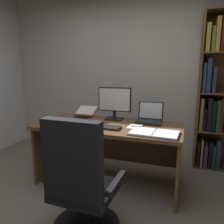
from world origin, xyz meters
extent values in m
cube|color=beige|center=(0.00, 1.99, 1.41)|extent=(4.98, 0.12, 2.82)
cube|color=brown|center=(0.00, 0.83, 0.73)|extent=(1.74, 0.80, 0.04)
cube|color=brown|center=(-0.83, 0.83, 0.36)|extent=(0.03, 0.74, 0.71)
cube|color=brown|center=(0.84, 0.83, 0.36)|extent=(0.03, 0.74, 0.71)
cube|color=brown|center=(0.00, 1.21, 0.39)|extent=(1.62, 0.03, 0.50)
cube|color=brown|center=(1.04, 1.74, 1.09)|extent=(0.02, 0.33, 2.17)
cube|color=brown|center=(1.41, 1.74, 0.01)|extent=(0.72, 0.31, 0.02)
cube|color=black|center=(1.09, 1.70, 0.20)|extent=(0.04, 0.22, 0.36)
cube|color=gold|center=(1.14, 1.70, 0.22)|extent=(0.03, 0.23, 0.39)
cube|color=#512D66|center=(1.19, 1.71, 0.19)|extent=(0.05, 0.25, 0.33)
cube|color=black|center=(1.25, 1.68, 0.21)|extent=(0.05, 0.19, 0.37)
cube|color=#195633|center=(1.29, 1.69, 0.18)|extent=(0.03, 0.21, 0.31)
cube|color=navy|center=(1.35, 1.70, 0.22)|extent=(0.06, 0.23, 0.40)
cube|color=brown|center=(1.41, 1.74, 0.55)|extent=(0.72, 0.31, 0.02)
cube|color=olive|center=(1.09, 1.69, 0.79)|extent=(0.04, 0.20, 0.45)
cube|color=black|center=(1.14, 1.70, 0.72)|extent=(0.03, 0.22, 0.32)
cube|color=black|center=(1.19, 1.72, 0.79)|extent=(0.05, 0.26, 0.46)
cube|color=black|center=(1.25, 1.69, 0.77)|extent=(0.05, 0.20, 0.43)
cube|color=#195633|center=(1.30, 1.70, 0.78)|extent=(0.04, 0.22, 0.44)
cube|color=maroon|center=(1.34, 1.70, 0.80)|extent=(0.03, 0.24, 0.47)
cube|color=navy|center=(1.09, 1.70, 1.30)|extent=(0.04, 0.24, 0.40)
cube|color=navy|center=(1.14, 1.70, 1.32)|extent=(0.05, 0.23, 0.45)
cube|color=navy|center=(1.21, 1.70, 1.27)|extent=(0.04, 0.24, 0.34)
cube|color=gold|center=(1.09, 1.69, 1.81)|extent=(0.05, 0.22, 0.36)
cube|color=olive|center=(1.16, 1.70, 1.79)|extent=(0.04, 0.23, 0.32)
cube|color=gold|center=(1.21, 1.71, 1.85)|extent=(0.05, 0.25, 0.43)
cube|color=maroon|center=(1.26, 1.72, 1.84)|extent=(0.03, 0.26, 0.42)
cylinder|color=black|center=(0.10, -0.02, 0.20)|extent=(0.06, 0.06, 0.30)
cube|color=black|center=(0.10, -0.02, 0.39)|extent=(0.51, 0.49, 0.07)
cube|color=black|center=(0.09, -0.22, 0.74)|extent=(0.48, 0.11, 0.63)
cube|color=black|center=(-0.18, -0.01, 0.51)|extent=(0.06, 0.39, 0.04)
cube|color=black|center=(0.38, -0.03, 0.51)|extent=(0.06, 0.39, 0.04)
cube|color=black|center=(-0.01, 1.10, 0.76)|extent=(0.22, 0.16, 0.02)
cylinder|color=black|center=(-0.01, 1.10, 0.82)|extent=(0.04, 0.04, 0.09)
cube|color=black|center=(-0.01, 1.11, 1.02)|extent=(0.44, 0.02, 0.32)
cube|color=white|center=(-0.01, 1.09, 1.02)|extent=(0.41, 0.00, 0.29)
cube|color=black|center=(0.45, 1.06, 0.76)|extent=(0.32, 0.23, 0.02)
cube|color=#2D2D30|center=(0.45, 1.04, 0.78)|extent=(0.27, 0.13, 0.00)
cube|color=black|center=(0.45, 1.21, 0.89)|extent=(0.32, 0.05, 0.22)
cube|color=white|center=(0.45, 1.20, 0.89)|extent=(0.29, 0.04, 0.20)
cube|color=black|center=(-0.01, 0.66, 0.77)|extent=(0.42, 0.15, 0.02)
ellipsoid|color=black|center=(-0.31, 0.66, 0.77)|extent=(0.06, 0.10, 0.04)
cube|color=black|center=(-0.46, 1.08, 0.76)|extent=(0.14, 0.12, 0.01)
cube|color=black|center=(-0.46, 1.04, 0.77)|extent=(0.26, 0.01, 0.01)
cube|color=#DB422D|center=(-0.46, 1.19, 0.83)|extent=(0.29, 0.21, 0.10)
cube|color=white|center=(-0.46, 1.18, 0.84)|extent=(0.27, 0.19, 0.09)
cube|color=navy|center=(0.46, 0.62, 0.76)|extent=(0.27, 0.32, 0.01)
cube|color=navy|center=(0.71, 0.60, 0.76)|extent=(0.27, 0.32, 0.01)
cube|color=white|center=(0.46, 0.62, 0.77)|extent=(0.25, 0.30, 0.02)
cube|color=white|center=(0.71, 0.60, 0.77)|extent=(0.25, 0.30, 0.02)
cylinder|color=#B7B7BC|center=(0.58, 0.61, 0.77)|extent=(0.04, 0.28, 0.02)
cube|color=white|center=(0.33, 0.81, 0.76)|extent=(0.16, 0.21, 0.01)
cylinder|color=black|center=(0.35, 0.81, 0.77)|extent=(0.14, 0.04, 0.01)
camera|label=1|loc=(0.87, -1.57, 1.42)|focal=34.85mm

